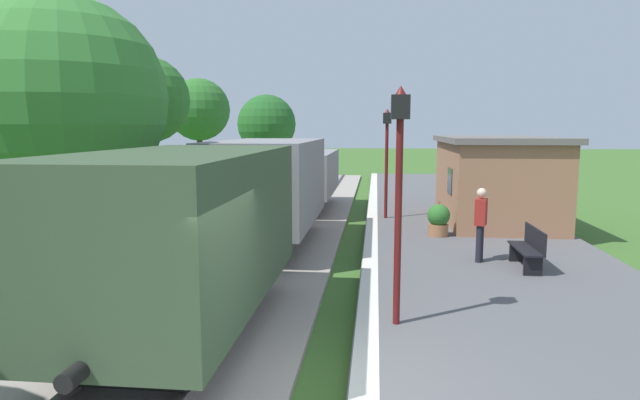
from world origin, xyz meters
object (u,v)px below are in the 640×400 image
at_px(freight_train, 265,194).
at_px(potted_planter, 439,220).
at_px(lamp_post_near, 399,162).
at_px(tree_trackside_mid, 64,99).
at_px(station_hut, 495,179).
at_px(lamp_post_far, 387,143).
at_px(tree_field_distant, 267,124).
at_px(bench_near_hut, 529,247).
at_px(person_waiting, 481,222).
at_px(tree_trackside_far, 146,101).
at_px(tree_field_left, 199,110).

relative_size(freight_train, potted_planter, 21.18).
height_order(lamp_post_near, tree_trackside_mid, tree_trackside_mid).
bearing_deg(station_hut, potted_planter, -128.57).
relative_size(freight_train, lamp_post_near, 5.24).
height_order(lamp_post_far, tree_field_distant, tree_field_distant).
xyz_separation_m(bench_near_hut, person_waiting, (-0.96, 0.52, 0.46)).
xyz_separation_m(lamp_post_near, tree_trackside_far, (-8.09, 9.30, 1.42)).
xyz_separation_m(tree_trackside_far, tree_field_left, (-0.89, 7.98, -0.06)).
bearing_deg(lamp_post_far, freight_train, -125.93).
bearing_deg(lamp_post_near, tree_trackside_mid, 158.50).
bearing_deg(potted_planter, lamp_post_far, 116.42).
distance_m(lamp_post_near, lamp_post_far, 9.95).
height_order(bench_near_hut, tree_trackside_mid, tree_trackside_mid).
bearing_deg(freight_train, tree_trackside_mid, -144.21).
height_order(station_hut, lamp_post_near, lamp_post_near).
bearing_deg(station_hut, lamp_post_far, 175.61).
distance_m(freight_train, lamp_post_near, 6.47).
bearing_deg(bench_near_hut, potted_planter, 114.79).
height_order(lamp_post_far, tree_field_left, tree_field_left).
relative_size(station_hut, tree_trackside_far, 1.02).
relative_size(station_hut, bench_near_hut, 3.87).
bearing_deg(tree_trackside_mid, tree_trackside_far, 99.41).
height_order(tree_trackside_mid, tree_field_left, tree_trackside_mid).
xyz_separation_m(person_waiting, tree_trackside_mid, (-9.06, -1.41, 2.76)).
bearing_deg(person_waiting, tree_field_distant, -46.96).
height_order(tree_field_left, tree_field_distant, tree_field_left).
relative_size(person_waiting, tree_trackside_far, 0.30).
relative_size(bench_near_hut, lamp_post_near, 0.41).
xyz_separation_m(freight_train, person_waiting, (5.31, -1.29, -0.41)).
height_order(bench_near_hut, tree_trackside_far, tree_trackside_far).
height_order(potted_planter, lamp_post_near, lamp_post_near).
bearing_deg(tree_field_left, tree_trackside_far, -83.67).
relative_size(freight_train, tree_field_left, 3.41).
distance_m(bench_near_hut, person_waiting, 1.18).
bearing_deg(lamp_post_far, potted_planter, -63.58).
bearing_deg(station_hut, lamp_post_near, -110.12).
xyz_separation_m(potted_planter, tree_trackside_far, (-9.53, 2.26, 3.50)).
height_order(freight_train, tree_field_left, tree_field_left).
relative_size(bench_near_hut, tree_field_left, 0.26).
height_order(bench_near_hut, tree_field_left, tree_field_left).
distance_m(station_hut, tree_field_left, 14.86).
bearing_deg(freight_train, tree_trackside_far, 141.55).
distance_m(lamp_post_near, tree_field_distant, 25.07).
xyz_separation_m(person_waiting, lamp_post_near, (-2.05, -4.17, 1.62)).
relative_size(tree_field_left, tree_field_distant, 1.07).
relative_size(freight_train, tree_trackside_mid, 3.17).
bearing_deg(potted_planter, tree_field_left, 135.51).
bearing_deg(tree_trackside_mid, freight_train, 35.79).
relative_size(person_waiting, lamp_post_far, 0.46).
distance_m(bench_near_hut, lamp_post_near, 5.17).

